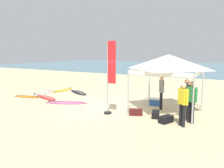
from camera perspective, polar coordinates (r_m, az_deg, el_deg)
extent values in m
plane|color=beige|center=(11.40, -1.78, -6.04)|extent=(80.00, 80.00, 0.00)
cube|color=#568499|center=(43.21, 21.97, 4.13)|extent=(80.00, 36.00, 0.10)
cylinder|color=#B7B7BC|center=(9.79, 4.30, -2.32)|extent=(0.07, 0.07, 2.05)
cylinder|color=#B7B7BC|center=(8.98, 20.76, -3.83)|extent=(0.07, 0.07, 2.05)
cylinder|color=#B7B7BC|center=(12.36, 9.90, -0.17)|extent=(0.07, 0.07, 2.05)
cylinder|color=#B7B7BC|center=(11.73, 22.93, -1.18)|extent=(0.07, 0.07, 2.05)
cube|color=white|center=(9.15, 12.35, 2.67)|extent=(2.81, 0.03, 0.18)
cube|color=white|center=(11.86, 16.43, 3.80)|extent=(2.81, 0.03, 0.18)
cube|color=white|center=(10.94, 7.52, 3.71)|extent=(0.03, 2.81, 0.18)
cube|color=white|center=(10.23, 22.28, 2.83)|extent=(0.03, 2.81, 0.18)
pyramid|color=white|center=(10.47, 14.74, 5.71)|extent=(2.93, 2.93, 0.70)
ellipsoid|color=pink|center=(12.45, -12.08, -4.81)|extent=(2.45, 1.58, 0.07)
cube|color=black|center=(12.44, -12.08, -4.64)|extent=(1.87, 0.88, 0.01)
cone|color=black|center=(12.75, -16.32, -4.22)|extent=(0.09, 0.09, 0.12)
ellipsoid|color=white|center=(15.93, -17.69, -2.13)|extent=(0.61, 2.08, 0.07)
cube|color=black|center=(15.93, -17.70, -2.00)|extent=(0.08, 1.76, 0.01)
cone|color=black|center=(15.35, -19.99, -2.27)|extent=(0.09, 0.09, 0.12)
ellipsoid|color=yellow|center=(16.46, -12.96, -1.61)|extent=(0.63, 1.99, 0.07)
cube|color=black|center=(16.46, -12.96, -1.48)|extent=(0.13, 1.67, 0.01)
cone|color=black|center=(17.01, -11.04, -0.91)|extent=(0.09, 0.09, 0.12)
ellipsoid|color=orange|center=(14.82, -21.68, -3.11)|extent=(1.99, 0.94, 0.07)
cube|color=black|center=(14.81, -21.69, -2.96)|extent=(1.60, 0.41, 0.01)
cone|color=black|center=(14.33, -19.23, -2.97)|extent=(0.09, 0.09, 0.12)
ellipsoid|color=black|center=(15.38, -8.94, -2.20)|extent=(2.34, 1.70, 0.07)
cube|color=white|center=(15.38, -8.94, -2.06)|extent=(1.75, 1.02, 0.01)
cone|color=white|center=(16.25, -10.21, -1.32)|extent=(0.09, 0.09, 0.12)
ellipsoid|color=red|center=(14.09, -17.02, -3.45)|extent=(2.20, 1.21, 0.07)
cube|color=white|center=(14.08, -17.03, -3.30)|extent=(1.73, 0.61, 0.01)
cone|color=white|center=(14.85, -18.47, -2.54)|extent=(0.09, 0.09, 0.12)
cylinder|color=black|center=(9.24, 20.61, -7.22)|extent=(0.13, 0.13, 0.88)
cylinder|color=black|center=(9.36, 19.82, -6.98)|extent=(0.13, 0.13, 0.88)
cube|color=#2D8C47|center=(9.14, 20.45, -2.62)|extent=(0.42, 0.39, 0.60)
sphere|color=#9E7051|center=(9.07, 20.59, 0.02)|extent=(0.21, 0.21, 0.21)
cylinder|color=#2D8C47|center=(8.99, 21.49, -2.99)|extent=(0.09, 0.09, 0.54)
cylinder|color=#2D8C47|center=(9.30, 19.43, -2.51)|extent=(0.09, 0.09, 0.54)
cylinder|color=black|center=(11.16, 12.85, -4.23)|extent=(0.13, 0.13, 0.88)
cylinder|color=black|center=(10.99, 12.94, -4.44)|extent=(0.13, 0.13, 0.88)
cube|color=gray|center=(10.94, 13.02, -0.55)|extent=(0.34, 0.42, 0.60)
sphere|color=beige|center=(10.88, 13.10, 1.66)|extent=(0.21, 0.21, 0.21)
cylinder|color=gray|center=(11.17, 12.90, -0.47)|extent=(0.09, 0.09, 0.54)
cylinder|color=gray|center=(10.72, 13.14, -0.85)|extent=(0.09, 0.09, 0.54)
cylinder|color=#2D2D33|center=(9.83, 19.49, -6.24)|extent=(0.13, 0.13, 0.88)
cylinder|color=#2D2D33|center=(9.90, 18.54, -6.09)|extent=(0.13, 0.13, 0.88)
cube|color=black|center=(9.71, 19.22, -1.93)|extent=(0.40, 0.30, 0.60)
sphere|color=#9E7051|center=(9.64, 19.34, 0.55)|extent=(0.21, 0.21, 0.21)
cylinder|color=black|center=(9.62, 20.46, -2.21)|extent=(0.09, 0.09, 0.54)
cylinder|color=black|center=(9.81, 17.99, -1.89)|extent=(0.09, 0.09, 0.54)
cylinder|color=black|center=(8.72, 18.52, -8.04)|extent=(0.13, 0.13, 0.88)
cylinder|color=black|center=(8.86, 17.80, -7.75)|extent=(0.13, 0.13, 0.88)
cube|color=yellow|center=(8.62, 18.38, -3.16)|extent=(0.42, 0.40, 0.60)
sphere|color=beige|center=(8.55, 18.51, -0.37)|extent=(0.21, 0.21, 0.21)
cylinder|color=yellow|center=(8.45, 19.33, -3.58)|extent=(0.09, 0.09, 0.54)
cylinder|color=yellow|center=(8.80, 17.46, -3.02)|extent=(0.09, 0.09, 0.54)
cylinder|color=#99999E|center=(9.80, -1.18, 1.71)|extent=(0.04, 0.04, 3.40)
cube|color=red|center=(9.63, -0.07, 5.77)|extent=(0.40, 0.02, 1.90)
cylinder|color=black|center=(10.13, -1.15, -7.66)|extent=(0.36, 0.36, 0.08)
cube|color=#4C1919|center=(9.93, 6.31, -7.43)|extent=(0.68, 0.56, 0.28)
cube|color=black|center=(9.13, 14.13, -9.08)|extent=(0.54, 0.68, 0.28)
cube|color=black|center=(9.73, 11.54, -7.91)|extent=(0.48, 0.67, 0.28)
cube|color=#2D60B7|center=(11.84, 11.25, -4.80)|extent=(0.48, 0.34, 0.34)
cube|color=white|center=(11.79, 11.28, -3.88)|extent=(0.50, 0.36, 0.05)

